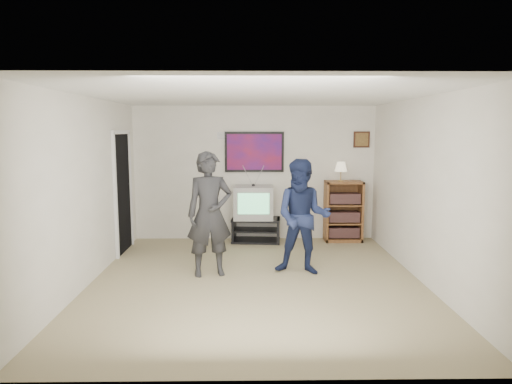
{
  "coord_description": "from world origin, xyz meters",
  "views": [
    {
      "loc": [
        -0.09,
        -6.03,
        2.06
      ],
      "look_at": [
        0.0,
        0.63,
        1.15
      ],
      "focal_mm": 32.0,
      "sensor_mm": 36.0,
      "label": 1
    }
  ],
  "objects_px": {
    "person_tall": "(210,214)",
    "bookshelf": "(343,211)",
    "media_stand": "(256,230)",
    "crt_television": "(253,202)",
    "person_short": "(303,217)"
  },
  "relations": [
    {
      "from": "bookshelf",
      "to": "person_tall",
      "type": "height_order",
      "value": "person_tall"
    },
    {
      "from": "crt_television",
      "to": "person_tall",
      "type": "bearing_deg",
      "value": -107.33
    },
    {
      "from": "bookshelf",
      "to": "person_short",
      "type": "height_order",
      "value": "person_short"
    },
    {
      "from": "crt_television",
      "to": "bookshelf",
      "type": "height_order",
      "value": "bookshelf"
    },
    {
      "from": "media_stand",
      "to": "crt_television",
      "type": "distance_m",
      "value": 0.52
    },
    {
      "from": "media_stand",
      "to": "person_short",
      "type": "xyz_separation_m",
      "value": [
        0.64,
        -1.88,
        0.61
      ]
    },
    {
      "from": "crt_television",
      "to": "person_short",
      "type": "xyz_separation_m",
      "value": [
        0.69,
        -1.88,
        0.08
      ]
    },
    {
      "from": "person_tall",
      "to": "bookshelf",
      "type": "bearing_deg",
      "value": 26.57
    },
    {
      "from": "person_tall",
      "to": "media_stand",
      "type": "bearing_deg",
      "value": 56.42
    },
    {
      "from": "media_stand",
      "to": "person_short",
      "type": "bearing_deg",
      "value": -66.22
    },
    {
      "from": "media_stand",
      "to": "crt_television",
      "type": "height_order",
      "value": "crt_television"
    },
    {
      "from": "crt_television",
      "to": "person_short",
      "type": "distance_m",
      "value": 2.0
    },
    {
      "from": "media_stand",
      "to": "crt_television",
      "type": "bearing_deg",
      "value": -175.06
    },
    {
      "from": "media_stand",
      "to": "bookshelf",
      "type": "xyz_separation_m",
      "value": [
        1.62,
        0.05,
        0.34
      ]
    },
    {
      "from": "bookshelf",
      "to": "person_tall",
      "type": "bearing_deg",
      "value": -139.34
    }
  ]
}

